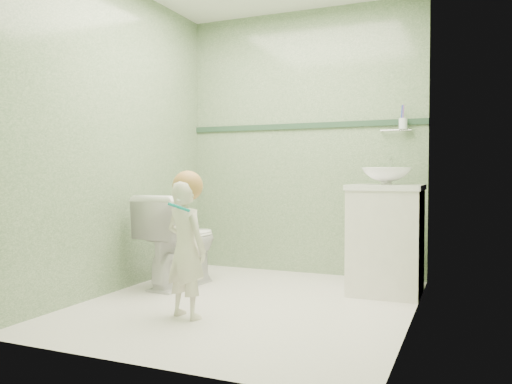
% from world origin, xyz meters
% --- Properties ---
extents(ground, '(2.50, 2.50, 0.00)m').
position_xyz_m(ground, '(0.00, 0.00, 0.00)').
color(ground, silver).
rests_on(ground, ground).
extents(room_shell, '(2.50, 2.54, 2.40)m').
position_xyz_m(room_shell, '(0.00, 0.00, 1.20)').
color(room_shell, gray).
rests_on(room_shell, ground).
extents(trim_stripe, '(2.20, 0.02, 0.05)m').
position_xyz_m(trim_stripe, '(0.00, 1.24, 1.35)').
color(trim_stripe, '#294732').
rests_on(trim_stripe, room_shell).
extents(vanity, '(0.52, 0.50, 0.80)m').
position_xyz_m(vanity, '(0.84, 0.70, 0.40)').
color(vanity, silver).
rests_on(vanity, ground).
extents(counter, '(0.54, 0.52, 0.04)m').
position_xyz_m(counter, '(0.84, 0.70, 0.81)').
color(counter, white).
rests_on(counter, vanity).
extents(basin, '(0.37, 0.37, 0.13)m').
position_xyz_m(basin, '(0.84, 0.70, 0.89)').
color(basin, white).
rests_on(basin, counter).
extents(faucet, '(0.03, 0.13, 0.18)m').
position_xyz_m(faucet, '(0.84, 0.89, 0.97)').
color(faucet, silver).
rests_on(faucet, counter).
extents(cup_holder, '(0.26, 0.07, 0.21)m').
position_xyz_m(cup_holder, '(0.89, 1.18, 1.33)').
color(cup_holder, silver).
rests_on(cup_holder, room_shell).
extents(toilet, '(0.50, 0.77, 0.75)m').
position_xyz_m(toilet, '(-0.74, 0.32, 0.37)').
color(toilet, white).
rests_on(toilet, ground).
extents(toddler, '(0.36, 0.29, 0.87)m').
position_xyz_m(toddler, '(-0.23, -0.45, 0.43)').
color(toddler, beige).
rests_on(toddler, ground).
extents(hair_cap, '(0.19, 0.19, 0.19)m').
position_xyz_m(hair_cap, '(-0.23, -0.43, 0.83)').
color(hair_cap, '#AD7A3D').
rests_on(hair_cap, toddler).
extents(teal_toothbrush, '(0.11, 0.14, 0.08)m').
position_xyz_m(teal_toothbrush, '(-0.19, -0.59, 0.71)').
color(teal_toothbrush, '#09827F').
rests_on(teal_toothbrush, toddler).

